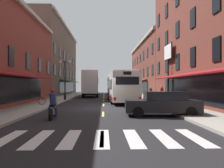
{
  "coord_description": "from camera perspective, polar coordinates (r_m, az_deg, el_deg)",
  "views": [
    {
      "loc": [
        0.09,
        -17.75,
        1.86
      ],
      "look_at": [
        0.8,
        2.99,
        1.99
      ],
      "focal_mm": 35.16,
      "sensor_mm": 36.0,
      "label": 1
    }
  ],
  "objects": [
    {
      "name": "sedan_mid",
      "position": [
        46.31,
        -4.87,
        -1.74
      ],
      "size": [
        2.02,
        4.56,
        1.47
      ],
      "color": "black",
      "rests_on": "ground"
    },
    {
      "name": "sedan_near",
      "position": [
        13.78,
        12.96,
        -4.97
      ],
      "size": [
        4.53,
        2.11,
        1.49
      ],
      "color": "black",
      "rests_on": "ground"
    },
    {
      "name": "motorcycle_rider",
      "position": [
        12.79,
        -15.08,
        -5.51
      ],
      "size": [
        0.62,
        2.07,
        1.66
      ],
      "color": "black",
      "rests_on": "ground"
    },
    {
      "name": "lane_centre_dashes",
      "position": [
        17.6,
        -2.27,
        -6.41
      ],
      "size": [
        0.14,
        73.9,
        0.01
      ],
      "color": "#DBCC4C",
      "rests_on": "ground"
    },
    {
      "name": "ground_plane",
      "position": [
        17.85,
        -2.26,
        -6.5
      ],
      "size": [
        34.8,
        80.0,
        0.1
      ],
      "primitive_type": "cube",
      "color": "black"
    },
    {
      "name": "street_lamp_twin",
      "position": [
        27.02,
        -12.13,
        1.55
      ],
      "size": [
        1.42,
        0.32,
        4.69
      ],
      "color": "black",
      "rests_on": "sidewalk_left"
    },
    {
      "name": "billboard_sign",
      "position": [
        24.85,
        14.4,
        6.49
      ],
      "size": [
        0.4,
        2.68,
        6.22
      ],
      "color": "black",
      "rests_on": "sidewalk_right"
    },
    {
      "name": "transit_bus",
      "position": [
        24.79,
        2.28,
        -0.67
      ],
      "size": [
        2.88,
        11.41,
        3.29
      ],
      "color": "white",
      "rests_on": "ground"
    },
    {
      "name": "box_truck",
      "position": [
        34.85,
        -5.61,
        0.01
      ],
      "size": [
        2.66,
        7.6,
        4.09
      ],
      "color": "white",
      "rests_on": "ground"
    },
    {
      "name": "pedestrian_mid",
      "position": [
        23.43,
        12.81,
        -2.45
      ],
      "size": [
        0.36,
        0.36,
        1.68
      ],
      "rotation": [
        0.0,
        0.0,
        5.63
      ],
      "color": "#33663F",
      "rests_on": "sidewalk_right"
    },
    {
      "name": "sidewalk_left",
      "position": [
        18.82,
        -20.63,
        -5.79
      ],
      "size": [
        3.0,
        80.0,
        0.14
      ],
      "primitive_type": "cube",
      "color": "#A39E93",
      "rests_on": "ground"
    },
    {
      "name": "crosswalk_near",
      "position": [
        7.97,
        -2.62,
        -13.83
      ],
      "size": [
        7.1,
        2.8,
        0.01
      ],
      "color": "silver",
      "rests_on": "ground"
    },
    {
      "name": "sidewalk_right",
      "position": [
        18.76,
        16.16,
        -5.82
      ],
      "size": [
        3.0,
        80.0,
        0.14
      ],
      "primitive_type": "cube",
      "color": "#A39E93",
      "rests_on": "ground"
    },
    {
      "name": "pedestrian_near",
      "position": [
        26.92,
        10.04,
        -2.26
      ],
      "size": [
        0.47,
        0.52,
        1.57
      ],
      "rotation": [
        0.0,
        0.0,
        3.74
      ],
      "color": "#B29947",
      "rests_on": "sidewalk_right"
    },
    {
      "name": "bicycle_near",
      "position": [
        20.49,
        -16.34,
        -4.15
      ],
      "size": [
        1.71,
        0.48,
        0.91
      ],
      "color": "black",
      "rests_on": "sidewalk_left"
    }
  ]
}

